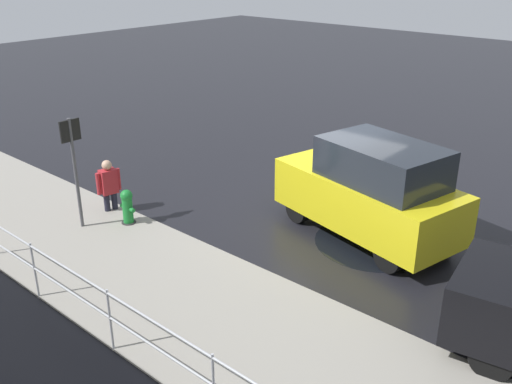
{
  "coord_description": "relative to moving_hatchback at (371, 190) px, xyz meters",
  "views": [
    {
      "loc": [
        -6.35,
        9.54,
        5.45
      ],
      "look_at": [
        0.68,
        1.49,
        0.9
      ],
      "focal_mm": 40.0,
      "sensor_mm": 36.0,
      "label": 1
    }
  ],
  "objects": [
    {
      "name": "ground_plane",
      "position": [
        1.19,
        -0.13,
        -1.03
      ],
      "size": [
        60.0,
        60.0,
        0.0
      ],
      "primitive_type": "plane",
      "color": "black"
    },
    {
      "name": "kerb_strip",
      "position": [
        1.19,
        4.07,
        -1.01
      ],
      "size": [
        24.0,
        3.2,
        0.04
      ],
      "primitive_type": "cube",
      "color": "gray",
      "rests_on": "ground"
    },
    {
      "name": "moving_hatchback",
      "position": [
        0.0,
        0.0,
        0.0
      ],
      "size": [
        4.18,
        2.52,
        2.06
      ],
      "color": "yellow",
      "rests_on": "ground"
    },
    {
      "name": "sign_post",
      "position": [
        4.76,
        3.66,
        0.55
      ],
      "size": [
        0.07,
        0.44,
        2.4
      ],
      "color": "#4C4C51",
      "rests_on": "ground"
    },
    {
      "name": "pedestrian",
      "position": [
        5.0,
        2.75,
        -0.34
      ],
      "size": [
        0.3,
        0.56,
        1.22
      ],
      "color": "#B2262D",
      "rests_on": "ground"
    },
    {
      "name": "fire_hydrant",
      "position": [
        4.15,
        2.91,
        -0.63
      ],
      "size": [
        0.42,
        0.31,
        0.8
      ],
      "color": "#197A2D",
      "rests_on": "ground"
    },
    {
      "name": "metal_railing",
      "position": [
        0.91,
        5.65,
        -0.3
      ],
      "size": [
        8.44,
        0.04,
        1.05
      ],
      "color": "#B7BABF",
      "rests_on": "ground"
    },
    {
      "name": "puddle_patch",
      "position": [
        -0.25,
        0.15,
        -1.02
      ],
      "size": [
        2.4,
        2.4,
        0.01
      ],
      "primitive_type": "cylinder",
      "color": "black",
      "rests_on": "ground"
    }
  ]
}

